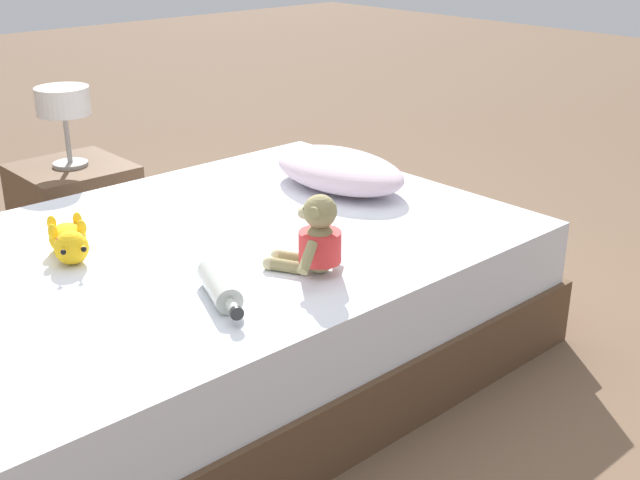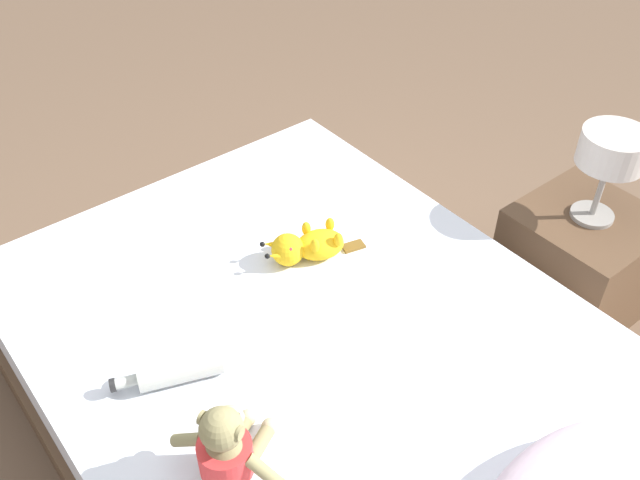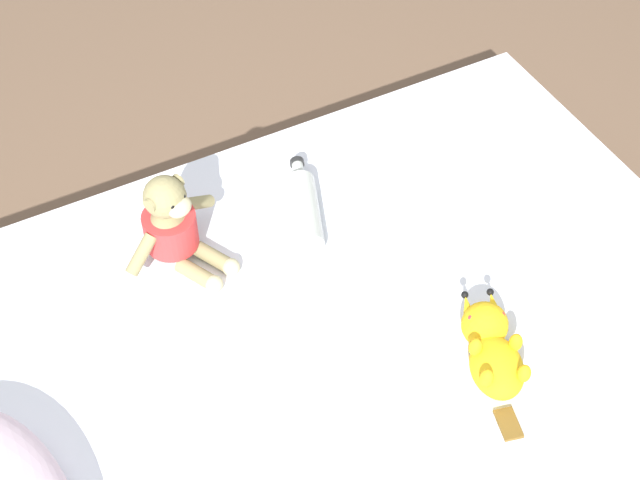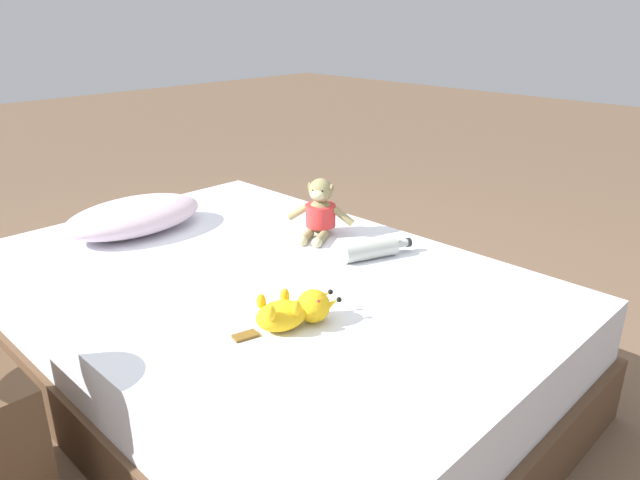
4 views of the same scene
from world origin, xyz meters
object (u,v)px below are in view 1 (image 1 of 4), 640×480
Objects in this scene: bed at (206,306)px; nightstand at (77,217)px; bedside_lamp at (63,105)px; plush_yellow_creature at (69,241)px; glass_bottle at (220,287)px; plush_monkey at (316,241)px; pillow at (339,170)px.

nightstand is at bearing 176.28° from bed.
nightstand is 1.39× the size of bedside_lamp.
plush_yellow_creature is at bearing -26.15° from bedside_lamp.
nightstand is at bearing 169.47° from glass_bottle.
bed is 4.63× the size of nightstand.
nightstand is at bearing 153.85° from plush_yellow_creature.
plush_monkey is 0.95× the size of glass_bottle.
plush_monkey is at bearing 1.86° from bedside_lamp.
plush_yellow_creature is 0.56m from glass_bottle.
glass_bottle is at bearing -27.49° from bed.
plush_monkey reaches higher than plush_yellow_creature.
plush_yellow_creature is 1.00m from nightstand.
bedside_lamp reaches higher than glass_bottle.
plush_yellow_creature is at bearing -26.15° from nightstand.
plush_monkey is at bearing 15.43° from bed.
plush_monkey is 0.83× the size of plush_yellow_creature.
glass_bottle is at bearing 16.78° from plush_yellow_creature.
plush_monkey is (0.41, 0.11, 0.32)m from bed.
pillow is 1.15m from nightstand.
plush_yellow_creature is at bearing -140.95° from plush_monkey.
bedside_lamp is (-0.86, 0.42, 0.20)m from plush_yellow_creature.
plush_monkey reaches higher than nightstand.
plush_monkey is at bearing 1.86° from nightstand.
plush_monkey is at bearing 39.05° from plush_yellow_creature.
nightstand is (-0.93, -0.62, -0.29)m from pillow.
pillow is at bearing 33.57° from bedside_lamp.
plush_yellow_creature reaches higher than glass_bottle.
bedside_lamp is (-1.03, 0.07, 0.47)m from bed.
plush_yellow_creature is at bearing -163.22° from glass_bottle.
glass_bottle is 0.88× the size of bedside_lamp.
pillow is 1.82× the size of bedside_lamp.
nightstand is 0.47m from bedside_lamp.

